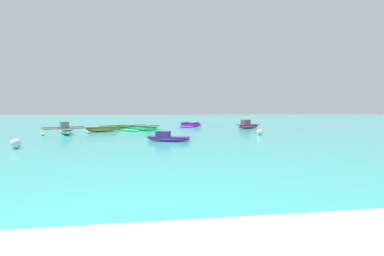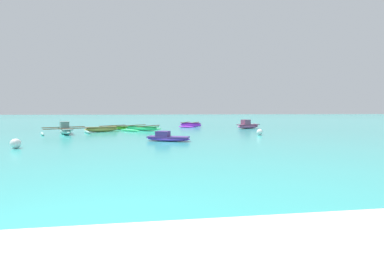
{
  "view_description": "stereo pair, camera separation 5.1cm",
  "coord_description": "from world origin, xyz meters",
  "px_view_note": "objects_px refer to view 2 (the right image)",
  "views": [
    {
      "loc": [
        1.4,
        -3.0,
        1.88
      ],
      "look_at": [
        4.57,
        20.6,
        0.25
      ],
      "focal_mm": 24.0,
      "sensor_mm": 36.0,
      "label": 1
    },
    {
      "loc": [
        1.45,
        -3.01,
        1.88
      ],
      "look_at": [
        4.57,
        20.6,
        0.25
      ],
      "focal_mm": 24.0,
      "sensor_mm": 36.0,
      "label": 2
    }
  ],
  "objects_px": {
    "moored_boat_1": "(248,125)",
    "moored_boat_2": "(117,127)",
    "mooring_buoy_0": "(260,132)",
    "moored_boat_0": "(101,129)",
    "moored_boat_4": "(65,130)",
    "moored_boat_5": "(191,125)",
    "moored_boat_3": "(142,128)",
    "mooring_buoy_1": "(16,143)",
    "moored_boat_6": "(167,138)"
  },
  "relations": [
    {
      "from": "moored_boat_6",
      "to": "mooring_buoy_1",
      "type": "xyz_separation_m",
      "value": [
        -7.58,
        -2.07,
        0.03
      ]
    },
    {
      "from": "moored_boat_1",
      "to": "moored_boat_5",
      "type": "bearing_deg",
      "value": 125.54
    },
    {
      "from": "mooring_buoy_0",
      "to": "moored_boat_1",
      "type": "bearing_deg",
      "value": 77.39
    },
    {
      "from": "moored_boat_2",
      "to": "moored_boat_5",
      "type": "height_order",
      "value": "moored_boat_5"
    },
    {
      "from": "moored_boat_0",
      "to": "moored_boat_5",
      "type": "height_order",
      "value": "moored_boat_5"
    },
    {
      "from": "moored_boat_1",
      "to": "mooring_buoy_0",
      "type": "height_order",
      "value": "moored_boat_1"
    },
    {
      "from": "moored_boat_6",
      "to": "moored_boat_2",
      "type": "bearing_deg",
      "value": 134.51
    },
    {
      "from": "moored_boat_1",
      "to": "moored_boat_4",
      "type": "height_order",
      "value": "moored_boat_4"
    },
    {
      "from": "moored_boat_1",
      "to": "moored_boat_2",
      "type": "relative_size",
      "value": 0.79
    },
    {
      "from": "moored_boat_2",
      "to": "moored_boat_5",
      "type": "relative_size",
      "value": 1.04
    },
    {
      "from": "moored_boat_1",
      "to": "moored_boat_6",
      "type": "height_order",
      "value": "moored_boat_1"
    },
    {
      "from": "moored_boat_1",
      "to": "moored_boat_5",
      "type": "relative_size",
      "value": 0.83
    },
    {
      "from": "moored_boat_2",
      "to": "moored_boat_1",
      "type": "bearing_deg",
      "value": 42.99
    },
    {
      "from": "moored_boat_4",
      "to": "moored_boat_5",
      "type": "relative_size",
      "value": 1.16
    },
    {
      "from": "moored_boat_3",
      "to": "mooring_buoy_1",
      "type": "distance_m",
      "value": 12.25
    },
    {
      "from": "moored_boat_5",
      "to": "mooring_buoy_1",
      "type": "bearing_deg",
      "value": -99.34
    },
    {
      "from": "moored_boat_3",
      "to": "moored_boat_5",
      "type": "relative_size",
      "value": 1.12
    },
    {
      "from": "moored_boat_2",
      "to": "moored_boat_6",
      "type": "xyz_separation_m",
      "value": [
        4.69,
        -10.73,
        0.04
      ]
    },
    {
      "from": "moored_boat_0",
      "to": "moored_boat_6",
      "type": "distance_m",
      "value": 9.37
    },
    {
      "from": "moored_boat_1",
      "to": "moored_boat_5",
      "type": "height_order",
      "value": "moored_boat_1"
    },
    {
      "from": "moored_boat_0",
      "to": "moored_boat_6",
      "type": "height_order",
      "value": "moored_boat_6"
    },
    {
      "from": "moored_boat_2",
      "to": "moored_boat_4",
      "type": "distance_m",
      "value": 5.69
    },
    {
      "from": "moored_boat_2",
      "to": "mooring_buoy_0",
      "type": "xyz_separation_m",
      "value": [
        11.85,
        -7.76,
        0.06
      ]
    },
    {
      "from": "moored_boat_2",
      "to": "mooring_buoy_1",
      "type": "bearing_deg",
      "value": -56.58
    },
    {
      "from": "moored_boat_2",
      "to": "mooring_buoy_1",
      "type": "relative_size",
      "value": 7.52
    },
    {
      "from": "moored_boat_0",
      "to": "moored_boat_5",
      "type": "distance_m",
      "value": 10.31
    },
    {
      "from": "moored_boat_6",
      "to": "mooring_buoy_0",
      "type": "height_order",
      "value": "moored_boat_6"
    },
    {
      "from": "moored_boat_3",
      "to": "moored_boat_6",
      "type": "xyz_separation_m",
      "value": [
        2.11,
        -8.89,
        -0.01
      ]
    },
    {
      "from": "moored_boat_4",
      "to": "moored_boat_2",
      "type": "bearing_deg",
      "value": 118.97
    },
    {
      "from": "mooring_buoy_0",
      "to": "mooring_buoy_1",
      "type": "xyz_separation_m",
      "value": [
        -14.73,
        -5.05,
        0.02
      ]
    },
    {
      "from": "moored_boat_1",
      "to": "moored_boat_5",
      "type": "distance_m",
      "value": 6.48
    },
    {
      "from": "moored_boat_5",
      "to": "moored_boat_6",
      "type": "bearing_deg",
      "value": -77.65
    },
    {
      "from": "moored_boat_1",
      "to": "moored_boat_2",
      "type": "distance_m",
      "value": 13.44
    },
    {
      "from": "moored_boat_1",
      "to": "moored_boat_5",
      "type": "xyz_separation_m",
      "value": [
        -5.62,
        3.24,
        -0.08
      ]
    },
    {
      "from": "moored_boat_3",
      "to": "moored_boat_6",
      "type": "relative_size",
      "value": 1.37
    },
    {
      "from": "mooring_buoy_0",
      "to": "moored_boat_0",
      "type": "bearing_deg",
      "value": 160.03
    },
    {
      "from": "moored_boat_6",
      "to": "mooring_buoy_0",
      "type": "distance_m",
      "value": 7.75
    },
    {
      "from": "mooring_buoy_0",
      "to": "moored_boat_6",
      "type": "bearing_deg",
      "value": -157.45
    },
    {
      "from": "moored_boat_0",
      "to": "moored_boat_4",
      "type": "relative_size",
      "value": 0.7
    },
    {
      "from": "moored_boat_1",
      "to": "mooring_buoy_1",
      "type": "xyz_separation_m",
      "value": [
        -16.3,
        -12.07,
        -0.09
      ]
    },
    {
      "from": "moored_boat_0",
      "to": "mooring_buoy_1",
      "type": "distance_m",
      "value": 9.87
    },
    {
      "from": "moored_boat_4",
      "to": "mooring_buoy_0",
      "type": "height_order",
      "value": "moored_boat_4"
    },
    {
      "from": "moored_boat_5",
      "to": "mooring_buoy_1",
      "type": "height_order",
      "value": "moored_boat_5"
    },
    {
      "from": "moored_boat_0",
      "to": "moored_boat_3",
      "type": "height_order",
      "value": "moored_boat_3"
    },
    {
      "from": "moored_boat_6",
      "to": "moored_boat_4",
      "type": "bearing_deg",
      "value": 163.59
    },
    {
      "from": "moored_boat_0",
      "to": "mooring_buoy_0",
      "type": "height_order",
      "value": "mooring_buoy_0"
    },
    {
      "from": "moored_boat_0",
      "to": "moored_boat_6",
      "type": "xyz_separation_m",
      "value": [
        5.51,
        -7.57,
        -0.03
      ]
    },
    {
      "from": "moored_boat_2",
      "to": "moored_boat_5",
      "type": "xyz_separation_m",
      "value": [
        7.8,
        2.5,
        0.08
      ]
    },
    {
      "from": "moored_boat_1",
      "to": "moored_boat_3",
      "type": "relative_size",
      "value": 0.74
    },
    {
      "from": "moored_boat_6",
      "to": "mooring_buoy_0",
      "type": "xyz_separation_m",
      "value": [
        7.16,
        2.97,
        0.01
      ]
    }
  ]
}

